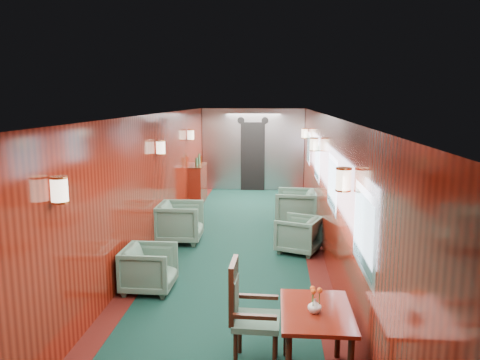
{
  "coord_description": "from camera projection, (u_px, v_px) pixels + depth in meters",
  "views": [
    {
      "loc": [
        0.66,
        -7.75,
        2.66
      ],
      "look_at": [
        0.0,
        0.92,
        1.15
      ],
      "focal_mm": 35.0,
      "sensor_mm": 36.0,
      "label": 1
    }
  ],
  "objects": [
    {
      "name": "armchair_right_near",
      "position": [
        298.0,
        235.0,
        8.18
      ],
      "size": [
        0.9,
        0.89,
        0.64
      ],
      "primitive_type": "imported",
      "rotation": [
        0.0,
        0.0,
        -1.95
      ],
      "color": "#1B3F35",
      "rests_on": "ground"
    },
    {
      "name": "room",
      "position": [
        236.0,
        161.0,
        7.84
      ],
      "size": [
        12.0,
        12.1,
        2.4
      ],
      "color": "#0D2E25",
      "rests_on": "ground"
    },
    {
      "name": "flower_vase",
      "position": [
        315.0,
        306.0,
        4.31
      ],
      "size": [
        0.15,
        0.15,
        0.13
      ],
      "primitive_type": "imported",
      "rotation": [
        0.0,
        0.0,
        0.14
      ],
      "color": "silver",
      "rests_on": "dining_table"
    },
    {
      "name": "windows_right",
      "position": [
        324.0,
        171.0,
        8.0
      ],
      "size": [
        0.02,
        8.6,
        0.8
      ],
      "color": "silver",
      "rests_on": "ground"
    },
    {
      "name": "wall_sconces",
      "position": [
        238.0,
        148.0,
        8.37
      ],
      "size": [
        2.97,
        7.97,
        0.25
      ],
      "color": "beige",
      "rests_on": "ground"
    },
    {
      "name": "credenza",
      "position": [
        198.0,
        183.0,
        12.14
      ],
      "size": [
        0.34,
        1.1,
        1.26
      ],
      "color": "maroon",
      "rests_on": "ground"
    },
    {
      "name": "armchair_left_near",
      "position": [
        149.0,
        269.0,
        6.53
      ],
      "size": [
        0.71,
        0.7,
        0.64
      ],
      "primitive_type": "imported",
      "rotation": [
        0.0,
        0.0,
        1.56
      ],
      "color": "#1B3F35",
      "rests_on": "ground"
    },
    {
      "name": "bulkhead",
      "position": [
        253.0,
        150.0,
        13.72
      ],
      "size": [
        2.98,
        0.17,
        2.39
      ],
      "color": "#9FA0A5",
      "rests_on": "ground"
    },
    {
      "name": "armchair_left_far",
      "position": [
        180.0,
        222.0,
        8.78
      ],
      "size": [
        0.85,
        0.82,
        0.75
      ],
      "primitive_type": "imported",
      "rotation": [
        0.0,
        0.0,
        1.6
      ],
      "color": "#1B3F35",
      "rests_on": "ground"
    },
    {
      "name": "dining_table",
      "position": [
        316.0,
        321.0,
        4.39
      ],
      "size": [
        0.66,
        0.95,
        0.71
      ],
      "rotation": [
        0.0,
        0.0,
        -0.0
      ],
      "color": "maroon",
      "rests_on": "ground"
    },
    {
      "name": "side_chair",
      "position": [
        246.0,
        309.0,
        4.67
      ],
      "size": [
        0.5,
        0.53,
        1.08
      ],
      "rotation": [
        0.0,
        0.0,
        -0.03
      ],
      "color": "#1B3F35",
      "rests_on": "ground"
    },
    {
      "name": "armchair_right_far",
      "position": [
        296.0,
        208.0,
        9.84
      ],
      "size": [
        0.93,
        0.91,
        0.79
      ],
      "primitive_type": "imported",
      "rotation": [
        0.0,
        0.0,
        -1.66
      ],
      "color": "#1B3F35",
      "rests_on": "ground"
    }
  ]
}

